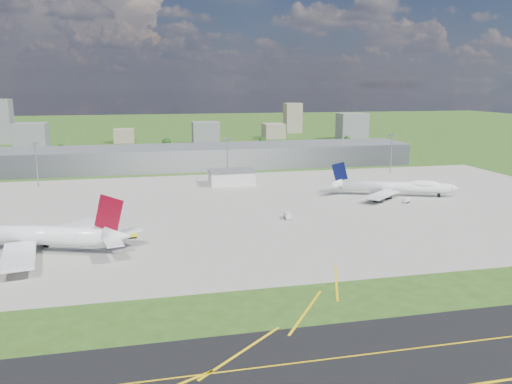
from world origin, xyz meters
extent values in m
plane|color=#2F4A17|center=(0.00, 150.00, 0.00)|extent=(1400.00, 1400.00, 0.00)
cube|color=gray|center=(10.00, 40.00, 0.04)|extent=(360.00, 190.00, 0.08)
cube|color=gray|center=(0.00, 165.00, 7.50)|extent=(300.00, 42.00, 15.00)
cube|color=silver|center=(10.00, 100.00, 4.00)|extent=(26.00, 16.00, 8.00)
cylinder|color=gray|center=(-100.00, 115.00, 12.50)|extent=(0.70, 0.70, 25.00)
cube|color=gray|center=(-100.00, 115.00, 25.30)|extent=(3.50, 2.00, 1.20)
cylinder|color=gray|center=(10.00, 115.00, 12.50)|extent=(0.70, 0.70, 25.00)
cube|color=gray|center=(10.00, 115.00, 25.30)|extent=(3.50, 2.00, 1.20)
cylinder|color=gray|center=(120.00, 115.00, 12.50)|extent=(0.70, 0.70, 25.00)
cube|color=gray|center=(120.00, 115.00, 25.30)|extent=(3.50, 2.00, 1.20)
cylinder|color=white|center=(-83.46, -3.76, 6.04)|extent=(62.12, 28.05, 6.59)
cone|color=white|center=(-49.40, -16.20, 6.92)|extent=(10.52, 9.21, 6.59)
cube|color=#9E0812|center=(-85.53, -3.01, 4.00)|extent=(50.01, 20.46, 1.43)
cube|color=white|center=(-80.06, -21.68, 4.07)|extent=(14.67, 29.84, 0.99)
cube|color=white|center=(-69.32, 7.75, 4.07)|extent=(28.25, 25.92, 0.99)
cube|color=maroon|center=(-51.98, -15.25, 14.83)|extent=(10.47, 4.27, 13.28)
cylinder|color=#38383D|center=(-81.16, -16.88, 1.98)|extent=(6.88, 5.38, 3.52)
cylinder|color=#38383D|center=(-73.25, 4.79, 1.98)|extent=(6.88, 5.38, 3.52)
cube|color=black|center=(-78.97, -10.67, 1.37)|extent=(2.10, 1.84, 2.75)
cube|color=black|center=(-75.57, -1.38, 1.37)|extent=(2.10, 1.84, 2.75)
cylinder|color=white|center=(88.93, 49.64, 4.92)|extent=(53.73, 25.33, 5.55)
cone|color=white|center=(116.87, 38.75, 4.92)|extent=(6.19, 6.80, 5.55)
cone|color=white|center=(59.73, 61.02, 5.64)|extent=(8.69, 7.77, 5.55)
cube|color=navy|center=(90.60, 48.99, 3.20)|extent=(43.24, 18.65, 1.16)
ellipsoid|color=white|center=(102.37, 44.40, 6.59)|extent=(18.57, 11.62, 5.00)
cube|color=white|center=(86.38, 65.22, 3.31)|extent=(11.74, 25.91, 0.81)
cube|color=white|center=(76.50, 39.90, 3.31)|extent=(24.53, 21.91, 0.81)
cube|color=#070D38|center=(61.82, 60.21, 12.18)|extent=(8.47, 3.66, 10.82)
cylinder|color=#38383D|center=(87.52, 58.84, 1.61)|extent=(5.63, 4.46, 2.86)
cylinder|color=#38383D|center=(85.96, 69.06, 1.61)|extent=(5.63, 4.46, 2.86)
cylinder|color=#38383D|center=(81.67, 43.82, 1.61)|extent=(5.63, 4.46, 2.86)
cylinder|color=#38383D|center=(73.60, 37.36, 1.61)|extent=(5.63, 4.46, 2.86)
cube|color=black|center=(85.39, 55.34, 1.12)|extent=(1.72, 1.52, 2.24)
cube|color=black|center=(82.46, 47.84, 1.12)|extent=(1.72, 1.52, 2.24)
cube|color=black|center=(109.78, 41.51, 1.12)|extent=(1.72, 1.52, 2.24)
cube|color=yellow|center=(-45.45, 2.98, 1.22)|extent=(4.32, 3.02, 1.57)
cube|color=black|center=(-45.45, 2.98, 0.43)|extent=(3.76, 3.00, 0.70)
cube|color=silver|center=(20.64, 17.46, 1.62)|extent=(2.66, 5.53, 2.38)
cube|color=black|center=(20.64, 17.46, 0.43)|extent=(2.73, 4.72, 0.70)
cube|color=silver|center=(86.67, 33.56, 1.40)|extent=(4.80, 3.94, 1.94)
cube|color=black|center=(86.67, 33.56, 0.43)|extent=(4.28, 3.70, 0.70)
cube|color=slate|center=(-140.00, 300.00, 12.00)|extent=(28.00, 22.00, 24.00)
cube|color=gray|center=(-60.00, 340.00, 7.00)|extent=(20.00, 18.00, 14.00)
cube|color=slate|center=(20.00, 310.00, 11.00)|extent=(26.00, 20.00, 22.00)
cube|color=gray|center=(100.00, 350.00, 8.00)|extent=(22.00, 24.00, 16.00)
cube|color=slate|center=(180.00, 320.00, 14.00)|extent=(30.00, 22.00, 28.00)
cube|color=slate|center=(-180.00, 360.00, 22.00)|extent=(22.00, 20.00, 44.00)
cube|color=gray|center=(140.00, 410.00, 18.00)|extent=(20.00, 18.00, 36.00)
cylinder|color=#382314|center=(-110.00, 265.00, 1.50)|extent=(0.70, 0.70, 3.00)
sphere|color=black|center=(-110.00, 265.00, 4.88)|extent=(6.75, 6.75, 6.75)
cylinder|color=#382314|center=(-20.00, 280.00, 1.80)|extent=(0.70, 0.70, 3.60)
sphere|color=black|center=(-20.00, 280.00, 5.85)|extent=(8.10, 8.10, 8.10)
cylinder|color=#382314|center=(70.00, 275.00, 1.70)|extent=(0.70, 0.70, 3.40)
sphere|color=black|center=(70.00, 275.00, 5.53)|extent=(7.65, 7.65, 7.65)
cylinder|color=#382314|center=(160.00, 285.00, 1.40)|extent=(0.70, 0.70, 2.80)
sphere|color=black|center=(160.00, 285.00, 4.55)|extent=(6.30, 6.30, 6.30)
camera|label=1|loc=(-38.65, -186.16, 57.46)|focal=35.00mm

